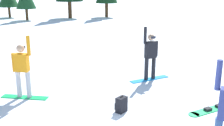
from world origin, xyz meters
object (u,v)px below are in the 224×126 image
(backpack_black, at_px, (121,105))
(snowboarder_midground, at_px, (22,69))
(snowboarder_background, at_px, (150,55))
(loose_snowboard_near_left, at_px, (213,109))

(backpack_black, bearing_deg, snowboarder_midground, 142.93)
(snowboarder_background, bearing_deg, backpack_black, -130.80)
(backpack_black, bearing_deg, snowboarder_background, 49.20)
(snowboarder_background, relative_size, loose_snowboard_near_left, 1.09)
(snowboarder_background, bearing_deg, loose_snowboard_near_left, -78.72)
(snowboarder_background, distance_m, loose_snowboard_near_left, 3.15)
(snowboarder_midground, relative_size, loose_snowboard_near_left, 1.08)
(snowboarder_midground, relative_size, snowboarder_background, 0.99)
(loose_snowboard_near_left, distance_m, backpack_black, 2.65)
(loose_snowboard_near_left, xyz_separation_m, backpack_black, (-2.56, 0.67, 0.19))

